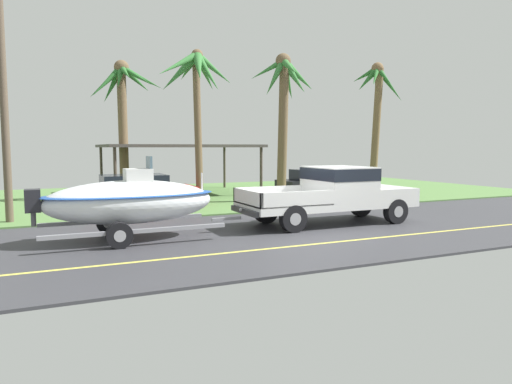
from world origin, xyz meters
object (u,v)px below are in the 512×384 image
at_px(palm_tree_near_left, 196,83).
at_px(utility_pole, 3,78).
at_px(pickup_truck_towing, 338,191).
at_px(palm_tree_far_left, 376,97).
at_px(carport_awning, 178,147).
at_px(palm_tree_far_right, 285,93).
at_px(boat_on_trailer, 129,201).
at_px(parked_sedan_near, 322,184).
at_px(palm_tree_near_right, 122,97).
at_px(parked_sedan_far, 138,192).

relative_size(palm_tree_near_left, utility_pole, 0.71).
xyz_separation_m(pickup_truck_towing, palm_tree_far_left, (7.85, 7.92, 4.16)).
bearing_deg(carport_awning, palm_tree_far_right, -56.96).
distance_m(boat_on_trailer, parked_sedan_near, 12.51).
relative_size(palm_tree_near_left, palm_tree_far_left, 0.91).
height_order(boat_on_trailer, palm_tree_near_right, palm_tree_near_right).
distance_m(boat_on_trailer, parked_sedan_far, 6.28).
height_order(boat_on_trailer, palm_tree_far_left, palm_tree_far_left).
bearing_deg(pickup_truck_towing, palm_tree_far_left, 45.24).
xyz_separation_m(pickup_truck_towing, palm_tree_near_right, (-5.21, 9.72, 3.71)).
height_order(boat_on_trailer, carport_awning, carport_awning).
height_order(carport_awning, palm_tree_far_left, palm_tree_far_left).
height_order(palm_tree_far_right, utility_pole, utility_pole).
xyz_separation_m(parked_sedan_near, carport_awning, (-6.07, 4.21, 1.81)).
distance_m(parked_sedan_far, carport_awning, 6.09).
bearing_deg(utility_pole, palm_tree_near_left, 12.52).
relative_size(palm_tree_near_right, palm_tree_far_left, 0.92).
distance_m(pickup_truck_towing, carport_awning, 11.42).
bearing_deg(palm_tree_near_right, boat_on_trailer, -98.31).
relative_size(parked_sedan_near, palm_tree_far_right, 0.67).
relative_size(boat_on_trailer, parked_sedan_far, 1.31).
distance_m(carport_awning, palm_tree_far_left, 10.94).
height_order(pickup_truck_towing, parked_sedan_near, pickup_truck_towing).
relative_size(parked_sedan_far, utility_pole, 0.49).
height_order(parked_sedan_near, parked_sedan_far, same).
relative_size(pickup_truck_towing, carport_awning, 0.79).
xyz_separation_m(palm_tree_near_right, utility_pole, (-4.51, -5.43, -0.11)).
height_order(pickup_truck_towing, palm_tree_near_right, palm_tree_near_right).
distance_m(carport_awning, palm_tree_near_right, 3.96).
xyz_separation_m(palm_tree_far_right, utility_pole, (-10.87, -1.55, -0.21)).
distance_m(boat_on_trailer, palm_tree_near_left, 7.96).
xyz_separation_m(parked_sedan_near, palm_tree_far_left, (4.05, 1.03, 4.51)).
xyz_separation_m(palm_tree_near_left, utility_pole, (-6.78, -1.51, -0.41)).
relative_size(carport_awning, utility_pole, 0.85).
relative_size(boat_on_trailer, carport_awning, 0.75).
xyz_separation_m(parked_sedan_near, palm_tree_near_right, (-9.01, 2.83, 4.07)).
distance_m(pickup_truck_towing, palm_tree_far_left, 11.90).
xyz_separation_m(carport_awning, palm_tree_far_right, (3.42, -5.26, 2.35)).
height_order(parked_sedan_far, palm_tree_near_right, palm_tree_near_right).
bearing_deg(pickup_truck_towing, palm_tree_near_right, 118.17).
distance_m(parked_sedan_far, utility_pole, 6.23).
bearing_deg(palm_tree_far_left, palm_tree_far_right, -162.77).
bearing_deg(utility_pole, pickup_truck_towing, -23.83).
xyz_separation_m(palm_tree_far_left, palm_tree_far_right, (-6.69, -2.08, -0.34)).
relative_size(parked_sedan_far, palm_tree_far_right, 0.67).
bearing_deg(utility_pole, carport_awning, 42.41).
relative_size(pickup_truck_towing, palm_tree_far_left, 0.86).
relative_size(boat_on_trailer, palm_tree_far_right, 0.87).
relative_size(pickup_truck_towing, palm_tree_near_left, 0.94).
height_order(palm_tree_near_left, palm_tree_far_left, palm_tree_far_left).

